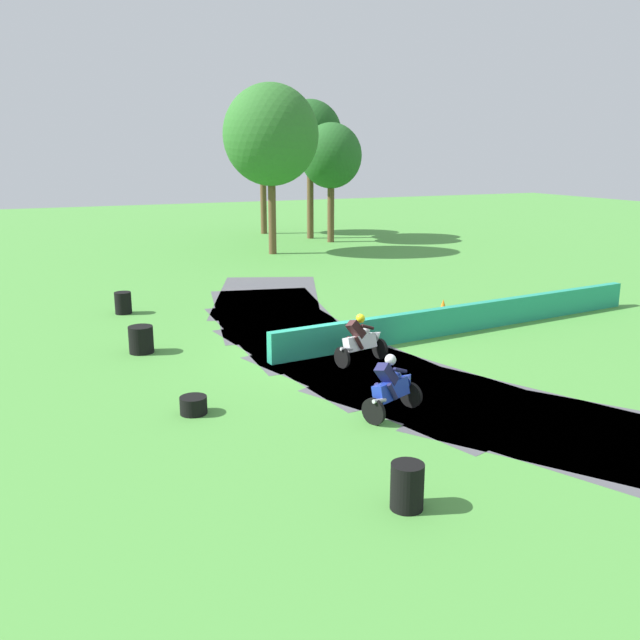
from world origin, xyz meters
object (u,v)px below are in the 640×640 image
(tire_stack_far, at_px, (407,486))
(traffic_cone, at_px, (443,305))
(tire_stack_mid_b, at_px, (194,405))
(tire_stack_mid_a, at_px, (141,340))
(tire_stack_near, at_px, (123,303))
(motorcycle_chase_blue, at_px, (393,386))
(motorcycle_lead_white, at_px, (362,340))

(tire_stack_far, distance_m, traffic_cone, 14.83)
(tire_stack_mid_b, bearing_deg, tire_stack_mid_a, 92.27)
(tire_stack_near, xyz_separation_m, tire_stack_far, (2.12, -16.37, 0.00))
(traffic_cone, bearing_deg, tire_stack_far, -126.49)
(tire_stack_mid_a, height_order, tire_stack_far, same)
(motorcycle_chase_blue, xyz_separation_m, tire_stack_far, (-1.91, -3.78, -0.25))
(tire_stack_mid_a, bearing_deg, tire_stack_near, 86.89)
(tire_stack_near, relative_size, traffic_cone, 1.82)
(tire_stack_far, height_order, traffic_cone, tire_stack_far)
(motorcycle_lead_white, distance_m, tire_stack_far, 8.15)
(traffic_cone, bearing_deg, motorcycle_lead_white, -142.56)
(motorcycle_chase_blue, bearing_deg, tire_stack_mid_a, 120.82)
(tire_stack_mid_a, xyz_separation_m, tire_stack_far, (2.41, -11.02, -0.00))
(motorcycle_chase_blue, relative_size, tire_stack_near, 2.08)
(motorcycle_lead_white, relative_size, tire_stack_mid_a, 2.10)
(motorcycle_lead_white, distance_m, traffic_cone, 7.23)
(tire_stack_near, height_order, tire_stack_mid_b, tire_stack_near)
(motorcycle_chase_blue, xyz_separation_m, traffic_cone, (6.91, 8.14, -0.43))
(tire_stack_mid_b, relative_size, traffic_cone, 1.41)
(motorcycle_chase_blue, bearing_deg, tire_stack_mid_b, 155.71)
(motorcycle_chase_blue, xyz_separation_m, tire_stack_mid_a, (-4.32, 7.24, -0.25))
(traffic_cone, bearing_deg, motorcycle_chase_blue, -130.32)
(motorcycle_lead_white, bearing_deg, tire_stack_near, 120.56)
(tire_stack_near, bearing_deg, motorcycle_chase_blue, -72.25)
(motorcycle_chase_blue, relative_size, traffic_cone, 3.78)
(motorcycle_lead_white, relative_size, tire_stack_far, 2.10)
(motorcycle_chase_blue, height_order, tire_stack_far, motorcycle_chase_blue)
(tire_stack_near, bearing_deg, tire_stack_far, -82.61)
(motorcycle_lead_white, relative_size, tire_stack_near, 2.10)
(tire_stack_far, bearing_deg, tire_stack_mid_a, 102.34)
(motorcycle_lead_white, xyz_separation_m, tire_stack_mid_b, (-5.29, -1.91, -0.45))
(motorcycle_lead_white, xyz_separation_m, traffic_cone, (5.73, 4.39, -0.43))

